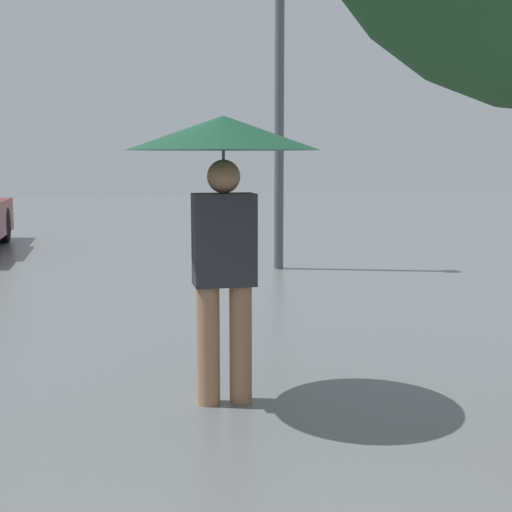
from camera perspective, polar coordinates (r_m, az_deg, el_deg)
pedestrian at (r=4.66m, az=-2.61°, el=7.23°), size 1.26×1.26×1.92m
street_lamp at (r=10.52m, az=1.88°, el=13.28°), size 0.27×0.27×4.59m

